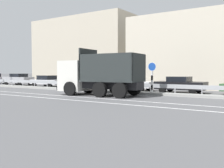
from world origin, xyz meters
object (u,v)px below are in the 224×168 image
at_px(parked_car_3, 47,81).
at_px(parked_car_6, 180,84).
at_px(median_road_sign, 152,78).
at_px(parked_car_5, 132,84).
at_px(parked_car_2, 18,79).
at_px(parked_car_4, 84,81).
at_px(church_tower, 149,51).
at_px(dump_truck, 91,78).

height_order(parked_car_3, parked_car_6, parked_car_6).
relative_size(median_road_sign, parked_car_3, 0.60).
relative_size(median_road_sign, parked_car_5, 0.60).
bearing_deg(parked_car_2, parked_car_4, -89.17).
height_order(parked_car_4, parked_car_5, parked_car_4).
distance_m(median_road_sign, church_tower, 29.28).
relative_size(parked_car_3, parked_car_5, 1.00).
height_order(median_road_sign, parked_car_3, median_road_sign).
distance_m(parked_car_2, parked_car_4, 10.56).
xyz_separation_m(median_road_sign, parked_car_2, (-20.22, 2.90, -0.51)).
bearing_deg(median_road_sign, church_tower, 116.16).
distance_m(parked_car_3, parked_car_6, 16.20).
distance_m(dump_truck, parked_car_5, 5.88).
xyz_separation_m(dump_truck, parked_car_5, (0.29, 5.83, -0.67)).
bearing_deg(parked_car_5, median_road_sign, 45.53).
distance_m(parked_car_4, parked_car_6, 10.97).
relative_size(parked_car_3, church_tower, 0.34).
height_order(median_road_sign, parked_car_4, median_road_sign).
bearing_deg(parked_car_2, church_tower, -19.72).
bearing_deg(church_tower, parked_car_3, -95.33).
bearing_deg(parked_car_4, church_tower, 9.13).
bearing_deg(church_tower, parked_car_6, -58.80).
xyz_separation_m(parked_car_2, parked_car_4, (10.55, 0.49, -0.02)).
xyz_separation_m(parked_car_6, church_tower, (-14.05, 23.20, 4.86)).
bearing_deg(parked_car_5, dump_truck, -5.81).
bearing_deg(median_road_sign, parked_car_5, 138.48).
relative_size(parked_car_2, parked_car_6, 1.06).
xyz_separation_m(median_road_sign, parked_car_5, (-3.42, 3.03, -0.63)).
height_order(dump_truck, median_road_sign, dump_truck).
xyz_separation_m(parked_car_4, parked_car_6, (10.95, -0.60, -0.04)).
xyz_separation_m(parked_car_3, parked_car_6, (16.19, -0.21, 0.04)).
xyz_separation_m(parked_car_3, church_tower, (2.14, 22.99, 4.89)).
distance_m(dump_truck, median_road_sign, 4.65).
bearing_deg(church_tower, parked_car_5, -67.86).
distance_m(parked_car_5, parked_car_6, 4.71).
bearing_deg(parked_car_3, parked_car_6, 87.09).
bearing_deg(parked_car_4, parked_car_5, -92.01).
bearing_deg(parked_car_6, church_tower, -149.26).
distance_m(parked_car_6, church_tower, 27.55).
height_order(median_road_sign, church_tower, church_tower).
bearing_deg(parked_car_6, dump_truck, -42.19).
bearing_deg(parked_car_2, parked_car_5, -91.41).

